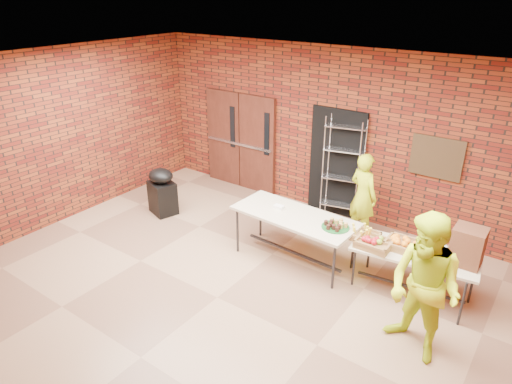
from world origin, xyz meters
TOP-DOWN VIEW (x-y plane):
  - room at (0.00, 0.00)m, footprint 8.08×7.08m
  - double_doors at (-2.20, 3.44)m, footprint 1.78×0.12m
  - dark_doorway at (0.10, 3.46)m, footprint 1.10×0.06m
  - bronze_plaque at (1.90, 3.45)m, footprint 0.85×0.04m
  - wire_rack at (0.30, 3.32)m, footprint 0.77×0.41m
  - table_left at (0.36, 1.52)m, footprint 2.05×0.93m
  - table_right at (2.23, 1.73)m, footprint 1.80×0.92m
  - basket_bananas at (1.48, 1.65)m, footprint 0.43×0.33m
  - basket_oranges at (2.05, 1.73)m, footprint 0.49×0.38m
  - basket_apples at (1.69, 1.51)m, footprint 0.49×0.38m
  - muffin_tray at (1.08, 1.52)m, footprint 0.42×0.42m
  - napkin_box at (0.03, 1.56)m, footprint 0.16×0.11m
  - coffee_dispenser at (2.86, 1.84)m, footprint 0.40×0.36m
  - cup_stack_front at (2.60, 1.65)m, footprint 0.09×0.09m
  - cup_stack_mid at (2.61, 1.55)m, footprint 0.09×0.09m
  - cup_stack_back at (2.46, 1.72)m, footprint 0.09×0.09m
  - covered_grill at (-2.63, 1.47)m, footprint 0.62×0.56m
  - volunteer_woman at (0.91, 2.91)m, footprint 0.66×0.55m
  - volunteer_man at (2.67, 0.62)m, footprint 1.12×1.01m

SIDE VIEW (x-z plane):
  - covered_grill at x=-2.63m, z-range 0.00..0.93m
  - table_right at x=2.23m, z-range 0.30..1.01m
  - table_left at x=0.36m, z-range 0.34..1.17m
  - basket_bananas at x=1.48m, z-range 0.70..0.84m
  - basket_oranges at x=2.05m, z-range 0.70..0.85m
  - basket_apples at x=1.69m, z-range 0.70..0.85m
  - volunteer_woman at x=0.91m, z-range 0.00..1.57m
  - cup_stack_mid at x=2.61m, z-range 0.71..0.97m
  - cup_stack_back at x=2.46m, z-range 0.71..0.97m
  - cup_stack_front at x=2.60m, z-range 0.71..0.98m
  - napkin_box at x=0.03m, z-range 0.83..0.88m
  - muffin_tray at x=1.08m, z-range 0.82..0.93m
  - volunteer_man at x=2.67m, z-range 0.00..1.88m
  - coffee_dispenser at x=2.86m, z-range 0.71..1.24m
  - wire_rack at x=0.30m, z-range 0.00..2.00m
  - dark_doorway at x=0.10m, z-range 0.00..2.10m
  - double_doors at x=-2.20m, z-range 0.00..2.10m
  - bronze_plaque at x=1.90m, z-range 1.20..1.90m
  - room at x=0.00m, z-range -0.04..3.24m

